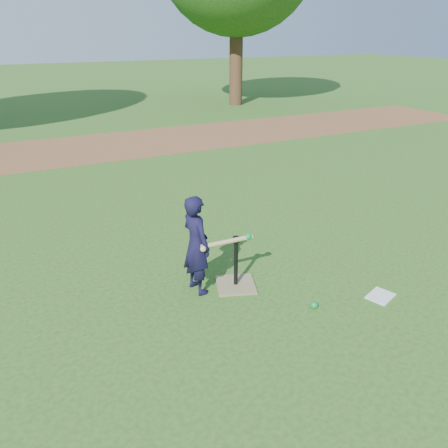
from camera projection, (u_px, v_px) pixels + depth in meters
name	position (u px, v px, depth m)	size (l,w,h in m)	color
ground	(221.00, 305.00, 4.63)	(80.00, 80.00, 0.00)	#285116
dirt_strip	(88.00, 148.00, 10.77)	(24.00, 3.00, 0.01)	brown
child	(196.00, 245.00, 4.68)	(0.41, 0.27, 1.12)	black
wiffle_ball_ground	(314.00, 305.00, 4.56)	(0.08, 0.08, 0.08)	#0B7F36
clipboard	(380.00, 296.00, 4.77)	(0.30, 0.23, 0.01)	silver
batting_tee	(236.00, 277.00, 4.94)	(0.55, 0.55, 0.61)	#817452
swing_action	(229.00, 241.00, 4.68)	(0.63, 0.11, 0.08)	tan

